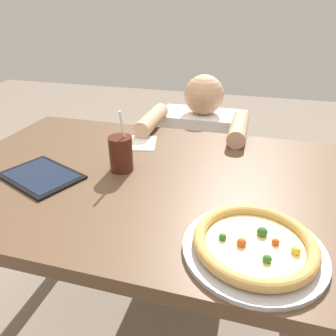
% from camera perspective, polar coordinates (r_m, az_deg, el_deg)
% --- Properties ---
extents(ground_plane, '(8.00, 8.00, 0.00)m').
position_cam_1_polar(ground_plane, '(1.52, -3.13, -26.82)').
color(ground_plane, gray).
extents(dining_table, '(1.29, 0.85, 0.75)m').
position_cam_1_polar(dining_table, '(1.07, -4.00, -6.38)').
color(dining_table, brown).
rests_on(dining_table, ground).
extents(pizza_near, '(0.31, 0.31, 0.04)m').
position_cam_1_polar(pizza_near, '(0.73, 15.21, -13.18)').
color(pizza_near, '#B7B7BC').
rests_on(pizza_near, dining_table).
extents(drink_cup_colored, '(0.08, 0.08, 0.20)m').
position_cam_1_polar(drink_cup_colored, '(1.02, -8.43, 2.60)').
color(drink_cup_colored, '#4C1E14').
rests_on(drink_cup_colored, dining_table).
extents(paper_napkin, '(0.19, 0.18, 0.00)m').
position_cam_1_polar(paper_napkin, '(1.24, -5.96, 4.53)').
color(paper_napkin, white).
rests_on(paper_napkin, dining_table).
extents(tablet, '(0.29, 0.25, 0.01)m').
position_cam_1_polar(tablet, '(1.07, -21.80, -1.33)').
color(tablet, black).
rests_on(tablet, dining_table).
extents(diner_seated, '(0.44, 0.53, 0.94)m').
position_cam_1_polar(diner_seated, '(1.70, 5.66, -1.51)').
color(diner_seated, '#333847').
rests_on(diner_seated, ground).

